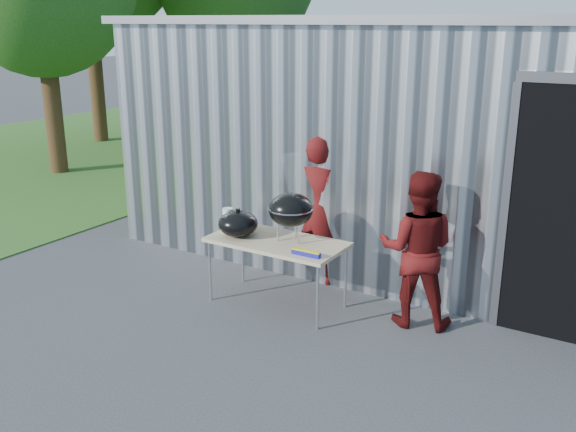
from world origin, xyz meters
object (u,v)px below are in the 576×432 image
Objects in this scene: kettle_grill at (291,204)px; person_cook at (319,210)px; person_bystander at (417,249)px; folding_table at (277,244)px.

person_cook is at bearing 95.39° from kettle_grill.
kettle_grill is 1.41m from person_bystander.
person_cook reaches higher than person_bystander.
folding_table is 0.92× the size of person_bystander.
folding_table is 1.51m from person_bystander.
person_bystander is (1.47, 0.36, 0.11)m from folding_table.
folding_table is at bearing -148.70° from kettle_grill.
kettle_grill is 0.58× the size of person_bystander.
folding_table is 0.48m from kettle_grill.
person_cook is at bearing -35.73° from person_bystander.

